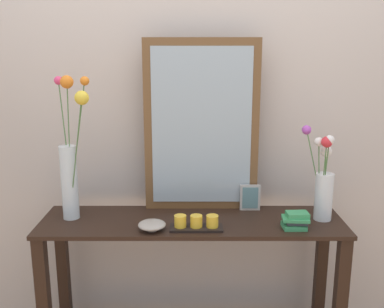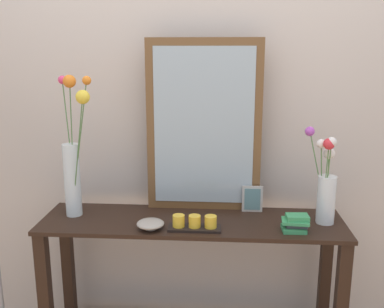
# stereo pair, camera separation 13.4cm
# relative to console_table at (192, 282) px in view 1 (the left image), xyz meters

# --- Properties ---
(wall_back) EXTENTS (6.40, 0.08, 2.70)m
(wall_back) POSITION_rel_console_table_xyz_m (0.00, 0.32, 0.84)
(wall_back) COLOR beige
(wall_back) RESTS_ON ground
(console_table) EXTENTS (1.47, 0.40, 0.84)m
(console_table) POSITION_rel_console_table_xyz_m (0.00, 0.00, 0.00)
(console_table) COLOR black
(console_table) RESTS_ON ground
(mirror_leaning) EXTENTS (0.58, 0.03, 0.87)m
(mirror_leaning) POSITION_rel_console_table_xyz_m (0.05, 0.17, 0.77)
(mirror_leaning) COLOR brown
(mirror_leaning) RESTS_ON console_table
(tall_vase_left) EXTENTS (0.19, 0.19, 0.70)m
(tall_vase_left) POSITION_rel_console_table_xyz_m (-0.58, 0.02, 0.61)
(tall_vase_left) COLOR silver
(tall_vase_left) RESTS_ON console_table
(vase_right) EXTENTS (0.14, 0.17, 0.45)m
(vase_right) POSITION_rel_console_table_xyz_m (0.63, 0.01, 0.52)
(vase_right) COLOR silver
(vase_right) RESTS_ON console_table
(candle_tray) EXTENTS (0.24, 0.09, 0.07)m
(candle_tray) POSITION_rel_console_table_xyz_m (0.02, -0.11, 0.36)
(candle_tray) COLOR black
(candle_tray) RESTS_ON console_table
(picture_frame_small) EXTENTS (0.10, 0.01, 0.14)m
(picture_frame_small) POSITION_rel_console_table_xyz_m (0.30, 0.14, 0.40)
(picture_frame_small) COLOR #B7B2AD
(picture_frame_small) RESTS_ON console_table
(decorative_bowl) EXTENTS (0.13, 0.13, 0.04)m
(decorative_bowl) POSITION_rel_console_table_xyz_m (-0.18, -0.12, 0.36)
(decorative_bowl) COLOR #9E9389
(decorative_bowl) RESTS_ON console_table
(book_stack) EXTENTS (0.13, 0.09, 0.08)m
(book_stack) POSITION_rel_console_table_xyz_m (0.48, -0.10, 0.37)
(book_stack) COLOR #388E56
(book_stack) RESTS_ON console_table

